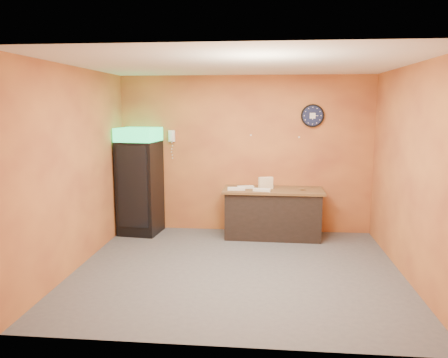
# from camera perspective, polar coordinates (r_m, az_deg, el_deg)

# --- Properties ---
(floor) EXTENTS (4.50, 4.50, 0.00)m
(floor) POSITION_cam_1_polar(r_m,az_deg,el_deg) (6.25, 1.74, -11.72)
(floor) COLOR #47474C
(floor) RESTS_ON ground
(back_wall) EXTENTS (4.50, 0.02, 2.80)m
(back_wall) POSITION_cam_1_polar(r_m,az_deg,el_deg) (7.87, 2.78, 3.20)
(back_wall) COLOR orange
(back_wall) RESTS_ON floor
(left_wall) EXTENTS (0.02, 4.00, 2.80)m
(left_wall) POSITION_cam_1_polar(r_m,az_deg,el_deg) (6.44, -18.61, 1.32)
(left_wall) COLOR orange
(left_wall) RESTS_ON floor
(right_wall) EXTENTS (0.02, 4.00, 2.80)m
(right_wall) POSITION_cam_1_polar(r_m,az_deg,el_deg) (6.16, 23.17, 0.70)
(right_wall) COLOR orange
(right_wall) RESTS_ON floor
(ceiling) EXTENTS (4.50, 4.00, 0.02)m
(ceiling) POSITION_cam_1_polar(r_m,az_deg,el_deg) (5.85, 1.89, 14.79)
(ceiling) COLOR white
(ceiling) RESTS_ON back_wall
(beverage_cooler) EXTENTS (0.73, 0.74, 1.89)m
(beverage_cooler) POSITION_cam_1_polar(r_m,az_deg,el_deg) (7.86, -10.96, -0.48)
(beverage_cooler) COLOR black
(beverage_cooler) RESTS_ON floor
(prep_counter) EXTENTS (1.63, 0.75, 0.81)m
(prep_counter) POSITION_cam_1_polar(r_m,az_deg,el_deg) (7.68, 6.39, -4.55)
(prep_counter) COLOR black
(prep_counter) RESTS_ON floor
(wall_clock) EXTENTS (0.40, 0.06, 0.40)m
(wall_clock) POSITION_cam_1_polar(r_m,az_deg,el_deg) (7.82, 11.48, 8.11)
(wall_clock) COLOR black
(wall_clock) RESTS_ON back_wall
(wall_phone) EXTENTS (0.11, 0.10, 0.20)m
(wall_phone) POSITION_cam_1_polar(r_m,az_deg,el_deg) (7.96, -6.84, 5.60)
(wall_phone) COLOR white
(wall_phone) RESTS_ON back_wall
(butcher_paper) EXTENTS (1.72, 0.80, 0.04)m
(butcher_paper) POSITION_cam_1_polar(r_m,az_deg,el_deg) (7.59, 6.44, -1.45)
(butcher_paper) COLOR brown
(butcher_paper) RESTS_ON prep_counter
(sub_roll_stack) EXTENTS (0.26, 0.16, 0.21)m
(sub_roll_stack) POSITION_cam_1_polar(r_m,az_deg,el_deg) (7.55, 5.47, -0.53)
(sub_roll_stack) COLOR #F4E5BE
(sub_roll_stack) RESTS_ON butcher_paper
(wrapped_sandwich_left) EXTENTS (0.30, 0.14, 0.04)m
(wrapped_sandwich_left) POSITION_cam_1_polar(r_m,az_deg,el_deg) (7.44, 1.63, -1.28)
(wrapped_sandwich_left) COLOR silver
(wrapped_sandwich_left) RESTS_ON butcher_paper
(wrapped_sandwich_mid) EXTENTS (0.30, 0.16, 0.04)m
(wrapped_sandwich_mid) POSITION_cam_1_polar(r_m,az_deg,el_deg) (7.37, 4.98, -1.43)
(wrapped_sandwich_mid) COLOR silver
(wrapped_sandwich_mid) RESTS_ON butcher_paper
(wrapped_sandwich_right) EXTENTS (0.30, 0.19, 0.04)m
(wrapped_sandwich_right) POSITION_cam_1_polar(r_m,az_deg,el_deg) (7.60, 2.83, -1.07)
(wrapped_sandwich_right) COLOR silver
(wrapped_sandwich_right) RESTS_ON butcher_paper
(kitchen_tool) EXTENTS (0.05, 0.05, 0.05)m
(kitchen_tool) POSITION_cam_1_polar(r_m,az_deg,el_deg) (7.67, 6.49, -0.98)
(kitchen_tool) COLOR silver
(kitchen_tool) RESTS_ON butcher_paper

